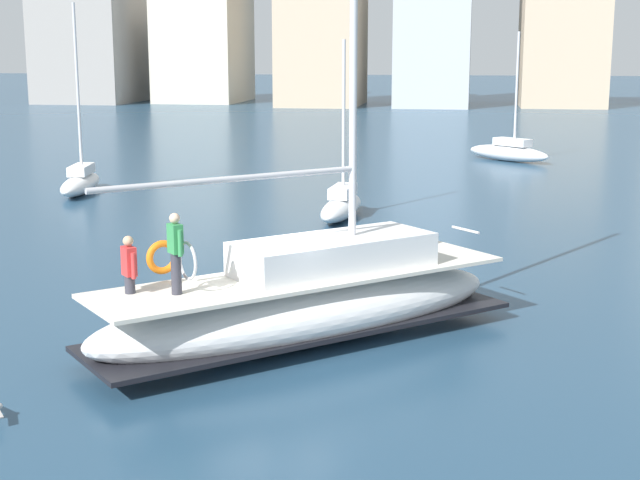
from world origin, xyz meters
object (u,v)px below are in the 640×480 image
(main_sailboat, at_px, (308,301))
(moored_cutter_left, at_px, (80,180))
(moored_catamaran, at_px, (341,204))
(moored_sloop_far, at_px, (509,151))

(main_sailboat, distance_m, moored_cutter_left, 22.81)
(main_sailboat, height_order, moored_cutter_left, main_sailboat)
(moored_catamaran, bearing_deg, moored_sloop_far, 70.51)
(moored_sloop_far, distance_m, moored_cutter_left, 23.61)
(main_sailboat, height_order, moored_sloop_far, main_sailboat)
(moored_sloop_far, bearing_deg, moored_cutter_left, -141.39)
(main_sailboat, xyz_separation_m, moored_catamaran, (-1.31, 14.61, -0.39))
(main_sailboat, height_order, moored_catamaran, main_sailboat)
(main_sailboat, distance_m, moored_sloop_far, 33.82)
(main_sailboat, bearing_deg, moored_catamaran, 95.14)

